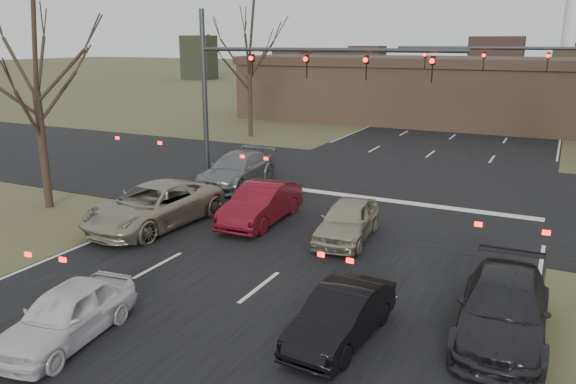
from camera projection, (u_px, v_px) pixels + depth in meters
name	position (u px, v px, depth m)	size (l,w,h in m)	color
ground	(195.00, 338.00, 12.81)	(360.00, 360.00, 0.00)	#48502A
road_main	(500.00, 100.00, 64.72)	(14.00, 300.00, 0.02)	black
road_cross	(387.00, 188.00, 25.78)	(200.00, 14.00, 0.02)	black
building	(498.00, 92.00, 44.14)	(42.40, 10.40, 5.30)	brown
mast_arm_near	(265.00, 76.00, 24.98)	(12.12, 0.24, 8.00)	#383A3D
mast_arm_far	(554.00, 72.00, 28.75)	(11.12, 0.24, 8.00)	#383A3D
tree_left_near	(30.00, 41.00, 21.22)	(5.10, 5.10, 8.50)	black
tree_left_far	(249.00, 29.00, 38.10)	(5.70, 5.70, 9.50)	black
car_silver_suv	(154.00, 206.00, 20.33)	(2.60, 5.63, 1.57)	gray
car_white_sedan	(66.00, 314.00, 12.56)	(1.50, 3.74, 1.27)	silver
car_black_hatch	(341.00, 315.00, 12.58)	(1.28, 3.66, 1.21)	black
car_charcoal_sedan	(503.00, 309.00, 12.71)	(1.93, 4.75, 1.38)	black
car_grey_ahead	(237.00, 169.00, 26.21)	(2.11, 5.20, 1.51)	slate
car_red_ahead	(261.00, 204.00, 20.79)	(1.54, 4.43, 1.46)	#5D0D17
car_silver_ahead	(347.00, 220.00, 19.00)	(1.61, 4.01, 1.37)	#A39C84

